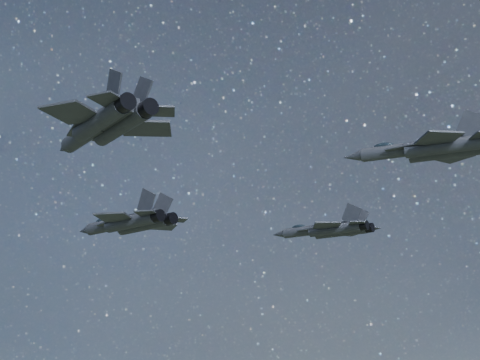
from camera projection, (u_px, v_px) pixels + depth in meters
The scene contains 4 objects.
jet_lead at pixel (130, 222), 93.74m from camera, with size 18.56×13.04×4.69m.
jet_left at pixel (330, 229), 96.42m from camera, with size 15.10×10.68×3.83m.
jet_right at pixel (104, 124), 69.31m from camera, with size 19.35×12.97×4.89m.
jet_slot at pixel (433, 148), 68.18m from camera, with size 15.20×10.43×3.81m.
Camera 1 is at (46.15, -68.97, 120.60)m, focal length 55.00 mm.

